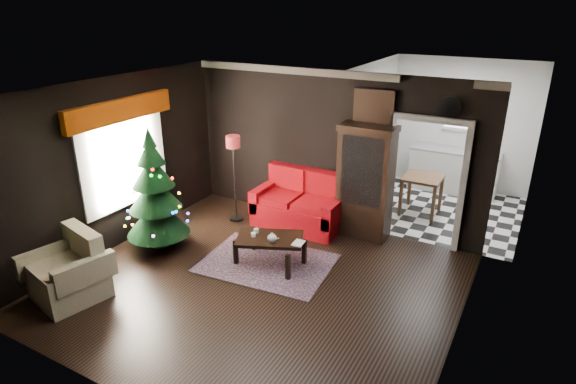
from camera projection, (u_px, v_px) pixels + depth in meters
The scene contains 26 objects.
floor at pixel (258, 285), 7.02m from camera, with size 5.50×5.50×0.00m, color black.
ceiling at pixel (253, 93), 5.97m from camera, with size 5.50×5.50×0.00m, color white.
wall_back at pixel (331, 150), 8.53m from camera, with size 5.50×5.50×0.00m, color black.
wall_front at pixel (112, 286), 4.47m from camera, with size 5.50×5.50×0.00m, color black.
wall_left at pixel (113, 165), 7.73m from camera, with size 5.50×5.50×0.00m, color black.
wall_right at pixel (467, 243), 5.26m from camera, with size 5.50×5.50×0.00m, color black.
doorway at pixel (425, 185), 7.89m from camera, with size 1.10×0.10×2.10m, color white, non-canonical shape.
left_window at pixel (123, 159), 7.86m from camera, with size 0.05×1.60×1.40m, color white.
valance at pixel (120, 110), 7.52m from camera, with size 0.12×2.10×0.35m, color #8F3303.
kitchen_floor at pixel (438, 210), 9.50m from camera, with size 3.00×3.00×0.00m, color white.
kitchen_window at pixel (463, 112), 10.04m from camera, with size 0.70×0.06×0.70m, color white.
rug at pixel (267, 263), 7.59m from camera, with size 1.99×1.45×0.01m, color #5D384E.
loveseat at pixel (299, 200), 8.68m from camera, with size 1.70×0.90×1.00m, color #9F0608, non-canonical shape.
curio_cabinet at pixel (365, 185), 8.17m from camera, with size 0.90×0.45×1.90m, color black, non-canonical shape.
floor_lamp at pixel (235, 179), 8.78m from camera, with size 0.27×0.27×1.63m, color black, non-canonical shape.
christmas_tree at pixel (154, 190), 7.66m from camera, with size 1.02×1.02×1.95m, color black, non-canonical shape.
armchair at pixel (67, 268), 6.57m from camera, with size 0.90×0.90×0.92m, color tan, non-canonical shape.
coffee_table at pixel (270, 250), 7.49m from camera, with size 1.02×0.61×0.46m, color black, non-canonical shape.
teapot at pixel (272, 238), 7.21m from camera, with size 0.16×0.16×0.15m, color silver, non-canonical shape.
cup_a at pixel (256, 231), 7.53m from camera, with size 0.08×0.08×0.07m, color white.
cup_b at pixel (253, 235), 7.42m from camera, with size 0.07×0.07×0.06m, color white.
book at pixel (294, 236), 7.20m from camera, with size 0.16×0.02×0.22m, color #7D6C4F.
wall_clock at pixel (450, 107), 7.24m from camera, with size 0.32×0.32×0.06m, color silver.
painting at pixel (374, 107), 7.83m from camera, with size 0.62×0.05×0.52m, color #C67B4A.
kitchen_counter at pixel (453, 171), 10.31m from camera, with size 1.80×0.60×0.90m, color silver.
kitchen_table at pixel (421, 195), 9.25m from camera, with size 0.70×0.70×0.75m, color #543517, non-canonical shape.
Camera 1 is at (3.29, -5.04, 3.89)m, focal length 29.82 mm.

